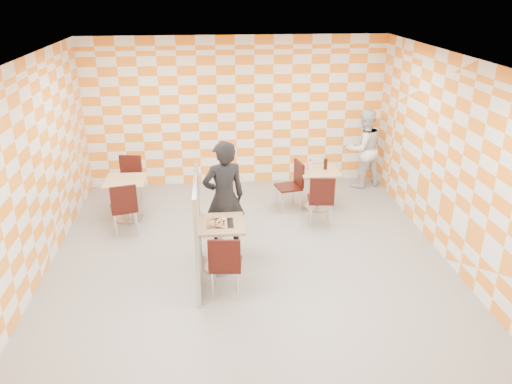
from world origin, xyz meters
The scene contains 15 objects.
room_shell centered at (0.00, 0.54, 1.50)m, with size 7.00×7.00×7.00m.
main_table centered at (-0.43, 0.06, 0.51)m, with size 0.70×0.70×0.75m.
second_table centered at (1.44, 2.06, 0.51)m, with size 0.70×0.70×0.75m.
empty_table centered at (-2.03, 1.89, 0.51)m, with size 0.70×0.70×0.75m.
chair_main_front centered at (-0.39, -0.68, 0.54)m, with size 0.46×0.47×0.92m.
chair_second_front centered at (1.32, 1.31, 0.54)m, with size 0.47×0.47×0.92m.
chair_second_side centered at (0.96, 2.04, 0.54)m, with size 0.51×0.50×0.92m.
chair_empty_near centered at (-1.98, 1.27, 0.54)m, with size 0.52×0.52×0.92m.
chair_empty_far centered at (-2.07, 2.61, 0.54)m, with size 0.48×0.49×0.92m.
partition centered at (-0.74, -0.23, 0.79)m, with size 0.08×1.38×1.55m.
man_dark centered at (-0.35, 0.59, 0.91)m, with size 0.66×0.43×1.81m, color black.
man_white centered at (2.55, 3.05, 0.81)m, with size 0.79×0.61×1.62m, color white.
pizza_on_foil centered at (-0.43, 0.04, 0.77)m, with size 0.40×0.40×0.04m.
sport_bottle centered at (1.27, 2.11, 0.84)m, with size 0.06×0.06×0.20m.
soda_bottle centered at (1.55, 2.09, 0.85)m, with size 0.07×0.07×0.23m.
Camera 1 is at (-0.51, -6.35, 3.93)m, focal length 35.00 mm.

